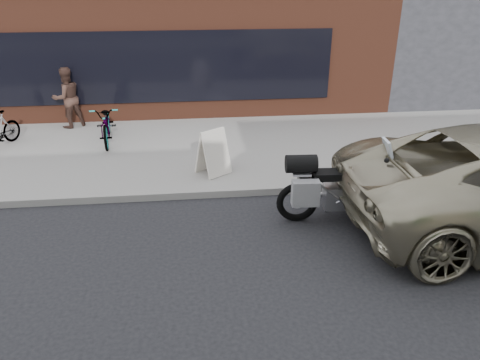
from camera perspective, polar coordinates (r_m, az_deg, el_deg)
The scene contains 8 objects.
ground at distance 6.38m, azimuth 5.71°, elevation -18.36°, with size 120.00×120.00×0.00m, color black.
near_sidewalk at distance 12.35m, azimuth -0.68°, elevation 4.56°, with size 44.00×6.00×0.15m, color gray.
storefront at distance 18.66m, azimuth -9.35°, elevation 18.06°, with size 14.00×10.07×4.50m.
neighbour_building at distance 21.64m, azimuth 26.22°, elevation 18.90°, with size 10.00×10.00×6.00m, color #2A2A2F.
motorcycle at distance 8.65m, azimuth 11.64°, elevation -0.87°, with size 2.49×0.80×1.57m.
bicycle_front at distance 12.52m, azimuth -15.95°, elevation 6.67°, with size 0.67×1.92×1.01m, color gray.
sandwich_sign at distance 10.20m, azimuth -3.33°, elevation 3.47°, with size 0.84×0.82×0.99m.
cafe_patron_left at distance 13.98m, azimuth -20.33°, elevation 9.38°, with size 0.82×0.64×1.68m, color #452D24.
Camera 1 is at (-1.09, -4.53, 4.36)m, focal length 35.00 mm.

